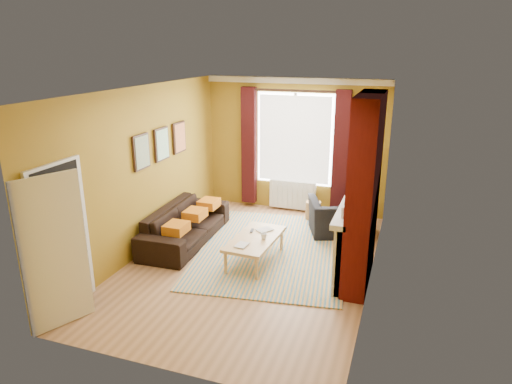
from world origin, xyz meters
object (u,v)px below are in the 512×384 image
sofa (185,224)px  floor_lamp (368,162)px  armchair (338,218)px  coffee_table (255,240)px  wicker_stool (313,211)px

sofa → floor_lamp: 3.67m
armchair → sofa: bearing=4.7°
sofa → coffee_table: bearing=-106.3°
wicker_stool → coffee_table: bearing=-102.8°
armchair → wicker_stool: bearing=-65.1°
coffee_table → wicker_stool: bearing=80.2°
armchair → coffee_table: size_ratio=0.79×
coffee_table → armchair: bearing=58.2°
sofa → floor_lamp: (2.97, 1.93, 0.94)m
coffee_table → sofa: bearing=168.7°
sofa → wicker_stool: (1.96, 1.81, -0.13)m
wicker_stool → armchair: bearing=-44.7°
coffee_table → floor_lamp: 2.89m
coffee_table → floor_lamp: (1.50, 2.31, 0.88)m
armchair → wicker_stool: size_ratio=2.70×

